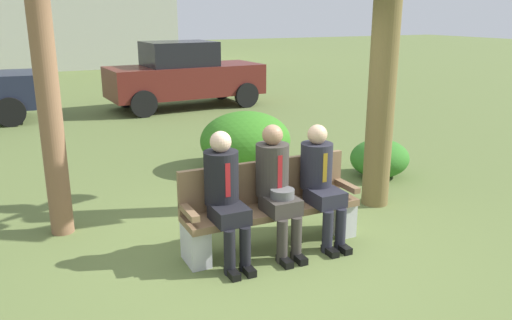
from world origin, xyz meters
The scene contains 8 objects.
ground_plane centered at (0.00, 0.00, 0.00)m, with size 80.00×80.00×0.00m, color #5D6D38.
park_bench centered at (0.13, 0.17, 0.42)m, with size 1.90×0.44×0.90m.
seated_man_left centered at (-0.43, 0.05, 0.73)m, with size 0.34×0.72×1.30m.
seated_man_middle centered at (0.13, 0.04, 0.73)m, with size 0.34×0.72×1.31m.
seated_man_right centered at (0.66, 0.04, 0.71)m, with size 0.34×0.72×1.27m.
shrub_near_bench centered at (1.06, 2.86, 0.45)m, with size 1.44×1.32×0.90m, color #357A20.
shrub_mid_lawn centered at (2.69, 1.58, 0.28)m, with size 0.90×0.83×0.56m, color #317324.
parked_car_far centered at (1.87, 8.45, 0.84)m, with size 3.99×1.90×1.68m.
Camera 1 is at (-2.18, -4.32, 2.39)m, focal length 36.15 mm.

